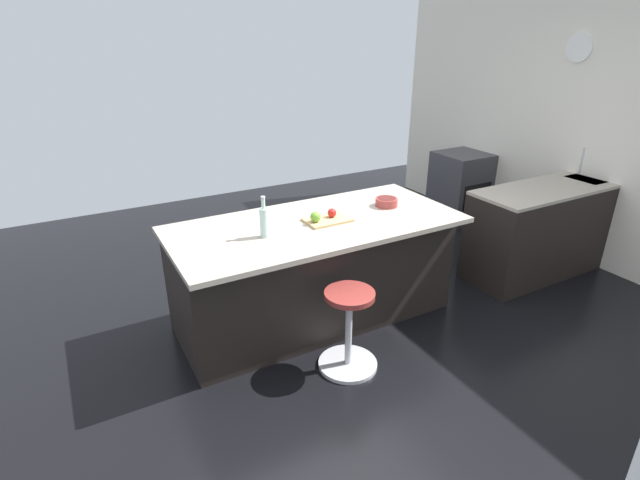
# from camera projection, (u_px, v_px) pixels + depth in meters

# --- Properties ---
(ground_plane) EXTENTS (7.64, 7.64, 0.00)m
(ground_plane) POSITION_uv_depth(u_px,v_px,m) (341.00, 317.00, 4.23)
(ground_plane) COLOR black
(interior_partition_left) EXTENTS (0.15, 5.48, 2.99)m
(interior_partition_left) POSITION_uv_depth(u_px,v_px,m) (588.00, 116.00, 4.94)
(interior_partition_left) COLOR silver
(interior_partition_left) RESTS_ON ground_plane
(sink_cabinet) EXTENTS (2.34, 0.60, 1.19)m
(sink_cabinet) POSITION_uv_depth(u_px,v_px,m) (565.00, 223.00, 5.02)
(sink_cabinet) COLOR black
(sink_cabinet) RESTS_ON ground_plane
(oven_range) EXTENTS (0.60, 0.61, 0.88)m
(oven_range) POSITION_uv_depth(u_px,v_px,m) (460.00, 187.00, 6.24)
(oven_range) COLOR #38383D
(oven_range) RESTS_ON ground_plane
(kitchen_island) EXTENTS (2.33, 1.07, 0.90)m
(kitchen_island) POSITION_uv_depth(u_px,v_px,m) (314.00, 270.00, 4.05)
(kitchen_island) COLOR black
(kitchen_island) RESTS_ON ground_plane
(stool_by_window) EXTENTS (0.44, 0.44, 0.63)m
(stool_by_window) POSITION_uv_depth(u_px,v_px,m) (349.00, 332.00, 3.50)
(stool_by_window) COLOR #B7B7BC
(stool_by_window) RESTS_ON ground_plane
(cutting_board) EXTENTS (0.36, 0.24, 0.02)m
(cutting_board) POSITION_uv_depth(u_px,v_px,m) (327.00, 220.00, 3.85)
(cutting_board) COLOR tan
(cutting_board) RESTS_ON kitchen_island
(apple_green) EXTENTS (0.08, 0.08, 0.08)m
(apple_green) POSITION_uv_depth(u_px,v_px,m) (316.00, 217.00, 3.77)
(apple_green) COLOR #609E2D
(apple_green) RESTS_ON cutting_board
(apple_red) EXTENTS (0.07, 0.07, 0.07)m
(apple_red) POSITION_uv_depth(u_px,v_px,m) (332.00, 213.00, 3.87)
(apple_red) COLOR red
(apple_red) RESTS_ON cutting_board
(water_bottle) EXTENTS (0.06, 0.06, 0.31)m
(water_bottle) POSITION_uv_depth(u_px,v_px,m) (264.00, 221.00, 3.52)
(water_bottle) COLOR silver
(water_bottle) RESTS_ON kitchen_island
(fruit_bowl) EXTENTS (0.19, 0.19, 0.07)m
(fruit_bowl) POSITION_uv_depth(u_px,v_px,m) (386.00, 202.00, 4.17)
(fruit_bowl) COLOR #993833
(fruit_bowl) RESTS_ON kitchen_island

